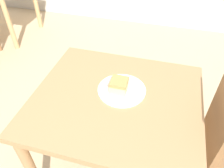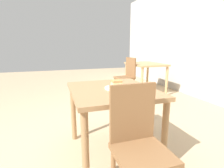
{
  "view_description": "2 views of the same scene",
  "coord_description": "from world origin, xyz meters",
  "px_view_note": "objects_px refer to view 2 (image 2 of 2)",
  "views": [
    {
      "loc": [
        0.33,
        -0.34,
        1.6
      ],
      "look_at": [
        0.07,
        0.57,
        0.77
      ],
      "focal_mm": 35.0,
      "sensor_mm": 36.0,
      "label": 1
    },
    {
      "loc": [
        1.78,
        -0.05,
        1.17
      ],
      "look_at": [
        0.12,
        0.5,
        0.78
      ],
      "focal_mm": 28.0,
      "sensor_mm": 36.0,
      "label": 2
    }
  ],
  "objects_px": {
    "chair_near_window": "(139,143)",
    "cake_slice": "(116,84)",
    "plate": "(118,88)",
    "dining_table_near": "(112,98)",
    "chair_far_corner": "(127,75)",
    "dining_table_far": "(145,68)"
  },
  "relations": [
    {
      "from": "dining_table_far",
      "to": "chair_near_window",
      "type": "xyz_separation_m",
      "value": [
        2.83,
        -1.63,
        -0.14
      ]
    },
    {
      "from": "chair_near_window",
      "to": "cake_slice",
      "type": "height_order",
      "value": "chair_near_window"
    },
    {
      "from": "plate",
      "to": "dining_table_near",
      "type": "bearing_deg",
      "value": -105.06
    },
    {
      "from": "dining_table_near",
      "to": "dining_table_far",
      "type": "xyz_separation_m",
      "value": [
        -2.18,
        1.6,
        0.0
      ]
    },
    {
      "from": "dining_table_near",
      "to": "cake_slice",
      "type": "bearing_deg",
      "value": 87.17
    },
    {
      "from": "chair_near_window",
      "to": "dining_table_far",
      "type": "bearing_deg",
      "value": 60.15
    },
    {
      "from": "dining_table_far",
      "to": "chair_far_corner",
      "type": "relative_size",
      "value": 1.1
    },
    {
      "from": "dining_table_far",
      "to": "chair_near_window",
      "type": "bearing_deg",
      "value": -29.85
    },
    {
      "from": "dining_table_near",
      "to": "dining_table_far",
      "type": "relative_size",
      "value": 0.96
    },
    {
      "from": "dining_table_near",
      "to": "chair_far_corner",
      "type": "distance_m",
      "value": 2.3
    },
    {
      "from": "dining_table_near",
      "to": "plate",
      "type": "xyz_separation_m",
      "value": [
        0.02,
        0.06,
        0.11
      ]
    },
    {
      "from": "chair_far_corner",
      "to": "plate",
      "type": "relative_size",
      "value": 3.22
    },
    {
      "from": "chair_far_corner",
      "to": "dining_table_near",
      "type": "bearing_deg",
      "value": -38.12
    },
    {
      "from": "dining_table_far",
      "to": "plate",
      "type": "xyz_separation_m",
      "value": [
        2.19,
        -1.55,
        0.11
      ]
    },
    {
      "from": "dining_table_near",
      "to": "plate",
      "type": "bearing_deg",
      "value": 74.94
    },
    {
      "from": "dining_table_far",
      "to": "cake_slice",
      "type": "relative_size",
      "value": 10.11
    },
    {
      "from": "dining_table_far",
      "to": "cake_slice",
      "type": "bearing_deg",
      "value": -35.59
    },
    {
      "from": "chair_near_window",
      "to": "plate",
      "type": "xyz_separation_m",
      "value": [
        -0.64,
        0.08,
        0.25
      ]
    },
    {
      "from": "chair_far_corner",
      "to": "plate",
      "type": "xyz_separation_m",
      "value": [
        2.06,
        -0.99,
        0.25
      ]
    },
    {
      "from": "plate",
      "to": "cake_slice",
      "type": "bearing_deg",
      "value": -134.75
    },
    {
      "from": "dining_table_far",
      "to": "cake_slice",
      "type": "distance_m",
      "value": 2.68
    },
    {
      "from": "dining_table_near",
      "to": "plate",
      "type": "height_order",
      "value": "plate"
    }
  ]
}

